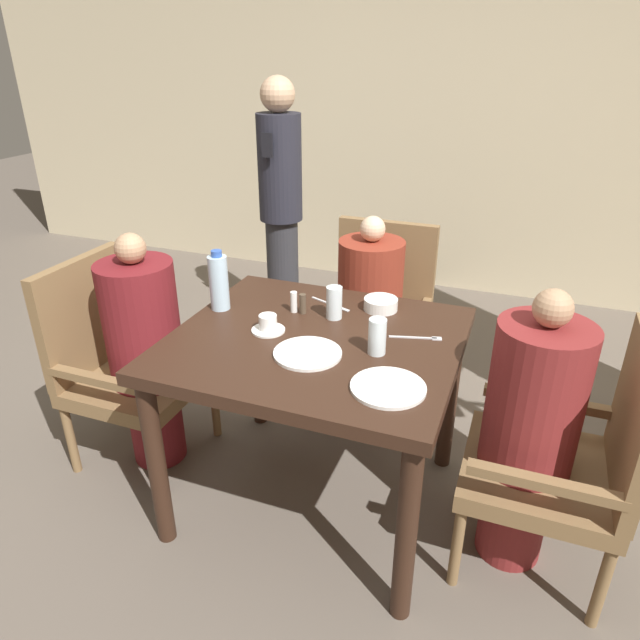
% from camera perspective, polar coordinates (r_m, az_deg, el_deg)
% --- Properties ---
extents(ground_plane, '(16.00, 16.00, 0.00)m').
position_cam_1_polar(ground_plane, '(2.59, -0.39, -17.18)').
color(ground_plane, '#60564C').
extents(wall_back, '(8.00, 0.06, 2.80)m').
position_cam_1_polar(wall_back, '(4.47, 12.67, 20.50)').
color(wall_back, beige).
rests_on(wall_back, ground_plane).
extents(dining_table, '(1.07, 0.96, 0.78)m').
position_cam_1_polar(dining_table, '(2.19, -0.45, -4.28)').
color(dining_table, '#331E14').
rests_on(dining_table, ground_plane).
extents(chair_left_side, '(0.53, 0.53, 0.95)m').
position_cam_1_polar(chair_left_side, '(2.73, -19.37, -3.71)').
color(chair_left_side, brown).
rests_on(chair_left_side, ground_plane).
extents(diner_in_left_chair, '(0.32, 0.32, 1.10)m').
position_cam_1_polar(diner_in_left_chair, '(2.61, -17.01, -3.02)').
color(diner_in_left_chair, maroon).
rests_on(diner_in_left_chair, ground_plane).
extents(chair_far_side, '(0.53, 0.53, 0.95)m').
position_cam_1_polar(chair_far_side, '(3.03, 5.69, 0.78)').
color(chair_far_side, brown).
rests_on(chair_far_side, ground_plane).
extents(diner_in_far_chair, '(0.32, 0.32, 1.05)m').
position_cam_1_polar(diner_in_far_chair, '(2.88, 4.92, 0.43)').
color(diner_in_far_chair, maroon).
rests_on(diner_in_far_chair, ground_plane).
extents(chair_right_side, '(0.53, 0.53, 0.95)m').
position_cam_1_polar(chair_right_side, '(2.19, 23.88, -12.34)').
color(chair_right_side, brown).
rests_on(chair_right_side, ground_plane).
extents(diner_in_right_chair, '(0.32, 0.32, 1.09)m').
position_cam_1_polar(diner_in_right_chair, '(2.14, 20.17, -10.37)').
color(diner_in_right_chair, maroon).
rests_on(diner_in_right_chair, ground_plane).
extents(standing_host, '(0.27, 0.31, 1.61)m').
position_cam_1_polar(standing_host, '(3.71, -3.94, 11.68)').
color(standing_host, '#2D2D33').
rests_on(standing_host, ground_plane).
extents(plate_main_left, '(0.24, 0.24, 0.01)m').
position_cam_1_polar(plate_main_left, '(2.02, -1.25, -3.35)').
color(plate_main_left, white).
rests_on(plate_main_left, dining_table).
extents(plate_main_right, '(0.24, 0.24, 0.01)m').
position_cam_1_polar(plate_main_right, '(1.84, 6.82, -6.71)').
color(plate_main_right, white).
rests_on(plate_main_right, dining_table).
extents(teacup_with_saucer, '(0.13, 0.13, 0.07)m').
position_cam_1_polar(teacup_with_saucer, '(2.18, -5.22, -0.48)').
color(teacup_with_saucer, white).
rests_on(teacup_with_saucer, dining_table).
extents(bowl_small, '(0.14, 0.14, 0.05)m').
position_cam_1_polar(bowl_small, '(2.37, 6.09, 1.59)').
color(bowl_small, white).
rests_on(bowl_small, dining_table).
extents(water_bottle, '(0.08, 0.08, 0.25)m').
position_cam_1_polar(water_bottle, '(2.36, -10.09, 3.76)').
color(water_bottle, silver).
rests_on(water_bottle, dining_table).
extents(glass_tall_near, '(0.06, 0.06, 0.13)m').
position_cam_1_polar(glass_tall_near, '(2.26, 1.43, 1.75)').
color(glass_tall_near, silver).
rests_on(glass_tall_near, dining_table).
extents(glass_tall_mid, '(0.06, 0.06, 0.13)m').
position_cam_1_polar(glass_tall_mid, '(2.01, 5.74, -1.64)').
color(glass_tall_mid, silver).
rests_on(glass_tall_mid, dining_table).
extents(salt_shaker, '(0.03, 0.03, 0.09)m').
position_cam_1_polar(salt_shaker, '(2.33, -2.64, 1.82)').
color(salt_shaker, white).
rests_on(salt_shaker, dining_table).
extents(pepper_shaker, '(0.03, 0.03, 0.08)m').
position_cam_1_polar(pepper_shaker, '(2.32, -1.74, 1.63)').
color(pepper_shaker, '#4C3D2D').
rests_on(pepper_shaker, dining_table).
extents(fork_beside_plate, '(0.19, 0.07, 0.00)m').
position_cam_1_polar(fork_beside_plate, '(2.16, 10.07, -1.77)').
color(fork_beside_plate, silver).
rests_on(fork_beside_plate, dining_table).
extents(knife_beside_plate, '(0.20, 0.09, 0.00)m').
position_cam_1_polar(knife_beside_plate, '(2.40, 1.22, 1.54)').
color(knife_beside_plate, silver).
rests_on(knife_beside_plate, dining_table).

